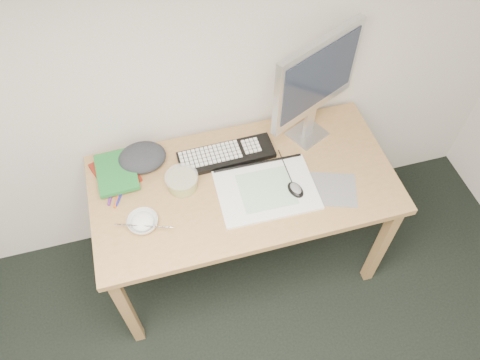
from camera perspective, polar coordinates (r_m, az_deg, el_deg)
The scene contains 18 objects.
desk at distance 2.22m, azimuth 0.44°, elevation -1.52°, with size 1.40×0.70×0.75m.
mousepad at distance 2.17m, azimuth 11.33°, elevation -1.13°, with size 0.21×0.19×0.00m, color slate.
sketchpad at distance 2.12m, azimuth 3.24°, elevation -1.22°, with size 0.44×0.32×0.01m, color white.
keyboard at distance 2.23m, azimuth -1.69°, elevation 3.06°, with size 0.46×0.15×0.03m, color black.
monitor at distance 2.11m, azimuth 9.30°, elevation 12.00°, with size 0.46×0.24×0.57m.
mouse at distance 2.11m, azimuth 6.80°, elevation -1.03°, with size 0.06×0.09×0.03m, color black.
rice_bowl at distance 2.05m, azimuth -11.73°, elevation -5.10°, with size 0.13×0.13×0.04m, color silver.
chopsticks at distance 2.01m, azimuth -11.64°, elevation -5.50°, with size 0.02×0.02×0.24m, color #BBBBBD.
fruit_tub at distance 2.12m, azimuth -7.07°, elevation -0.15°, with size 0.15×0.15×0.07m, color #D6D94C.
book_red at distance 2.24m, azimuth -14.99°, elevation 0.86°, with size 0.16×0.22×0.02m, color maroon.
book_green at distance 2.22m, azimuth -14.83°, elevation 0.94°, with size 0.18×0.24×0.02m, color #1C712D.
cloth_lump at distance 2.24m, azimuth -11.82°, elevation 2.70°, with size 0.19×0.16×0.08m, color #292C31.
pencil_pink at distance 2.20m, azimuth -0.26°, elevation 1.70°, with size 0.01×0.01×0.18m, color pink.
pencil_tan at distance 2.14m, azimuth 0.37°, elevation -0.30°, with size 0.01×0.01×0.19m, color tan.
pencil_black at distance 2.20m, azimuth 2.02°, elevation 1.55°, with size 0.01×0.01×0.20m, color black.
marker_blue at distance 2.17m, azimuth -14.33°, elevation -1.71°, with size 0.01×0.01×0.12m, color #1D209E.
marker_orange at distance 2.17m, azimuth -14.66°, elevation -1.90°, with size 0.01×0.01×0.13m, color #DE591A.
marker_purple at distance 2.19m, azimuth -15.37°, elevation -1.40°, with size 0.01×0.01×0.14m, color #622588.
Camera 1 is at (-0.11, 0.21, 2.49)m, focal length 35.00 mm.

